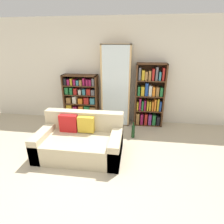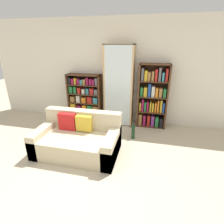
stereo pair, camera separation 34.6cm
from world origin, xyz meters
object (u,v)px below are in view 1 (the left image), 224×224
display_cabinet (116,86)px  bookshelf_left (82,100)px  couch (81,141)px  bookshelf_right (149,97)px  wine_bottle (133,131)px

display_cabinet → bookshelf_left: bearing=179.1°
couch → bookshelf_left: 1.66m
bookshelf_right → wine_bottle: bookshelf_right is taller
bookshelf_left → wine_bottle: size_ratio=3.43×
bookshelf_left → bookshelf_right: size_ratio=0.80×
couch → display_cabinet: size_ratio=0.78×
bookshelf_left → wine_bottle: 1.73m
display_cabinet → bookshelf_right: (0.87, 0.02, -0.25)m
bookshelf_left → bookshelf_right: bookshelf_right is taller
couch → display_cabinet: bearing=71.1°
bookshelf_right → wine_bottle: (-0.37, -0.79, -0.62)m
couch → wine_bottle: size_ratio=4.27×
bookshelf_left → wine_bottle: bookshelf_left is taller
display_cabinet → bookshelf_right: size_ratio=1.27×
bookshelf_right → wine_bottle: bearing=-115.1°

